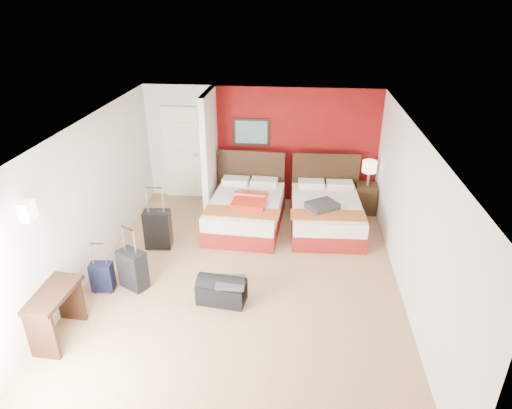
# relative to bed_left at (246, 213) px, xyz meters

# --- Properties ---
(ground) EXTENTS (6.50, 6.50, 0.00)m
(ground) POSITION_rel_bed_left_xyz_m (0.17, -1.86, -0.29)
(ground) COLOR tan
(ground) RESTS_ON ground
(room_walls) EXTENTS (5.02, 6.52, 2.50)m
(room_walls) POSITION_rel_bed_left_xyz_m (-1.23, -0.44, 0.96)
(room_walls) COLOR silver
(room_walls) RESTS_ON ground
(red_accent_panel) EXTENTS (3.50, 0.04, 2.50)m
(red_accent_panel) POSITION_rel_bed_left_xyz_m (0.92, 1.37, 0.96)
(red_accent_panel) COLOR maroon
(red_accent_panel) RESTS_ON ground
(partition_wall) EXTENTS (0.12, 1.20, 2.50)m
(partition_wall) POSITION_rel_bed_left_xyz_m (-0.83, 0.75, 0.96)
(partition_wall) COLOR silver
(partition_wall) RESTS_ON ground
(entry_door) EXTENTS (0.82, 0.06, 2.05)m
(entry_door) POSITION_rel_bed_left_xyz_m (-1.58, 1.34, 0.73)
(entry_door) COLOR silver
(entry_door) RESTS_ON ground
(bed_left) EXTENTS (1.48, 2.03, 0.59)m
(bed_left) POSITION_rel_bed_left_xyz_m (0.00, 0.00, 0.00)
(bed_left) COLOR silver
(bed_left) RESTS_ON ground
(bed_right) EXTENTS (1.41, 1.96, 0.57)m
(bed_right) POSITION_rel_bed_left_xyz_m (1.58, 0.06, -0.01)
(bed_right) COLOR white
(bed_right) RESTS_ON ground
(red_suitcase_open) EXTENTS (0.72, 0.93, 0.11)m
(red_suitcase_open) POSITION_rel_bed_left_xyz_m (0.10, -0.10, 0.35)
(red_suitcase_open) COLOR red
(red_suitcase_open) RESTS_ON bed_left
(jacket_bundle) EXTENTS (0.68, 0.65, 0.13)m
(jacket_bundle) POSITION_rel_bed_left_xyz_m (1.48, -0.24, 0.34)
(jacket_bundle) COLOR #323236
(jacket_bundle) RESTS_ON bed_right
(nightstand) EXTENTS (0.47, 0.47, 0.61)m
(nightstand) POSITION_rel_bed_left_xyz_m (2.45, 0.90, 0.01)
(nightstand) COLOR #322110
(nightstand) RESTS_ON ground
(table_lamp) EXTENTS (0.33, 0.33, 0.53)m
(table_lamp) POSITION_rel_bed_left_xyz_m (2.45, 0.90, 0.58)
(table_lamp) COLOR white
(table_lamp) RESTS_ON nightstand
(suitcase_black) EXTENTS (0.49, 0.33, 0.70)m
(suitcase_black) POSITION_rel_bed_left_xyz_m (-1.48, -0.97, 0.06)
(suitcase_black) COLOR black
(suitcase_black) RESTS_ON ground
(suitcase_charcoal) EXTENTS (0.50, 0.43, 0.63)m
(suitcase_charcoal) POSITION_rel_bed_left_xyz_m (-1.51, -2.21, 0.02)
(suitcase_charcoal) COLOR black
(suitcase_charcoal) RESTS_ON ground
(suitcase_navy) EXTENTS (0.35, 0.23, 0.47)m
(suitcase_navy) POSITION_rel_bed_left_xyz_m (-1.96, -2.34, -0.06)
(suitcase_navy) COLOR black
(suitcase_navy) RESTS_ON ground
(duffel_bag) EXTENTS (0.76, 0.46, 0.36)m
(duffel_bag) POSITION_rel_bed_left_xyz_m (-0.07, -2.42, -0.11)
(duffel_bag) COLOR black
(duffel_bag) RESTS_ON ground
(jacket_draped) EXTENTS (0.43, 0.37, 0.06)m
(jacket_draped) POSITION_rel_bed_left_xyz_m (0.08, -2.47, 0.10)
(jacket_draped) COLOR #36363B
(jacket_draped) RESTS_ON duffel_bag
(desk) EXTENTS (0.50, 0.92, 0.75)m
(desk) POSITION_rel_bed_left_xyz_m (-2.13, -3.41, 0.08)
(desk) COLOR black
(desk) RESTS_ON ground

